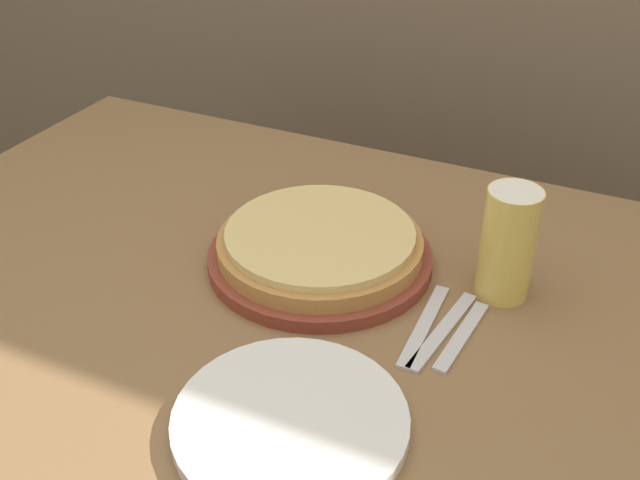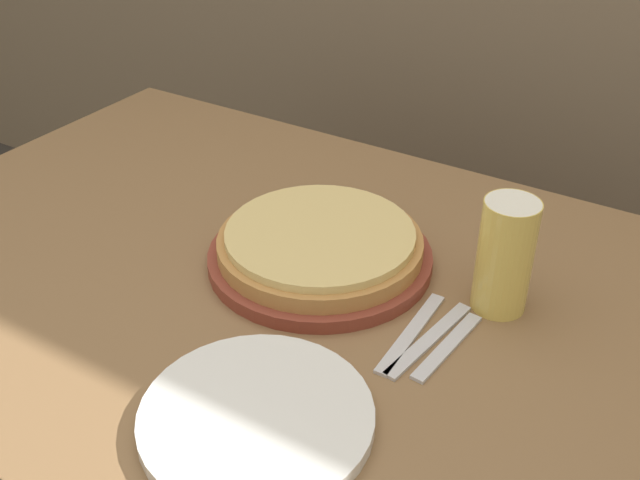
{
  "view_description": "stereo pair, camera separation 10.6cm",
  "coord_description": "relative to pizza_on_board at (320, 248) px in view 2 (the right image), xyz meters",
  "views": [
    {
      "loc": [
        0.41,
        -0.75,
        1.34
      ],
      "look_at": [
        0.03,
        0.06,
        0.76
      ],
      "focal_mm": 42.0,
      "sensor_mm": 36.0,
      "label": 1
    },
    {
      "loc": [
        0.5,
        -0.7,
        1.34
      ],
      "look_at": [
        0.03,
        0.06,
        0.76
      ],
      "focal_mm": 42.0,
      "sensor_mm": 36.0,
      "label": 2
    }
  ],
  "objects": [
    {
      "name": "dinner_plate",
      "position": [
        0.11,
        -0.3,
        -0.02
      ],
      "size": [
        0.26,
        0.26,
        0.02
      ],
      "color": "white",
      "rests_on": "dining_table"
    },
    {
      "name": "fork",
      "position": [
        0.18,
        -0.07,
        -0.02
      ],
      "size": [
        0.02,
        0.18,
        0.0
      ],
      "color": "silver",
      "rests_on": "dining_table"
    },
    {
      "name": "beer_glass",
      "position": [
        0.25,
        0.04,
        0.06
      ],
      "size": [
        0.07,
        0.07,
        0.16
      ],
      "color": "#E5C65B",
      "rests_on": "dining_table"
    },
    {
      "name": "pizza_on_board",
      "position": [
        0.0,
        0.0,
        0.0
      ],
      "size": [
        0.32,
        0.32,
        0.06
      ],
      "color": "brown",
      "rests_on": "dining_table"
    },
    {
      "name": "spoon",
      "position": [
        0.23,
        -0.07,
        -0.02
      ],
      "size": [
        0.03,
        0.15,
        0.0
      ],
      "color": "silver",
      "rests_on": "dining_table"
    },
    {
      "name": "dining_table",
      "position": [
        -0.03,
        -0.06,
        -0.39
      ],
      "size": [
        1.33,
        0.89,
        0.72
      ],
      "color": "olive",
      "rests_on": "ground_plane"
    },
    {
      "name": "dinner_knife",
      "position": [
        0.21,
        -0.07,
        -0.02
      ],
      "size": [
        0.04,
        0.18,
        0.0
      ],
      "color": "silver",
      "rests_on": "dining_table"
    }
  ]
}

